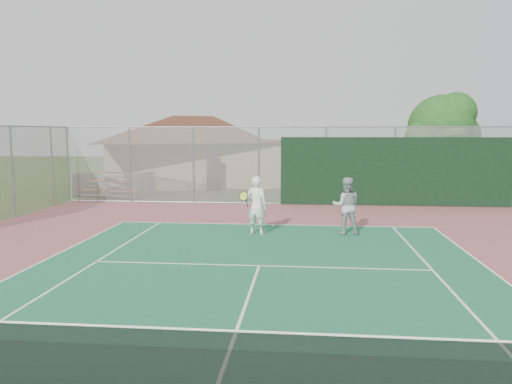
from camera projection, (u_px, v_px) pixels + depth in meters
tennis_net at (208, 370)px, 5.78m from camera, size 11.85×0.08×1.10m
back_fence at (328, 168)px, 22.21m from camera, size 20.08×0.11×3.53m
side_fence_left at (12, 172)px, 18.96m from camera, size 0.08×9.00×3.50m
clubhouse at (196, 144)px, 31.40m from camera, size 13.46×10.91×5.04m
bleachers at (114, 184)px, 25.31m from camera, size 3.68×2.63×1.22m
tree at (443, 130)px, 23.79m from camera, size 3.68×3.49×5.14m
player_white_front at (256, 205)px, 15.89m from camera, size 0.95×0.74×1.87m
player_grey_back at (346, 206)px, 15.87m from camera, size 0.91×0.72×1.83m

